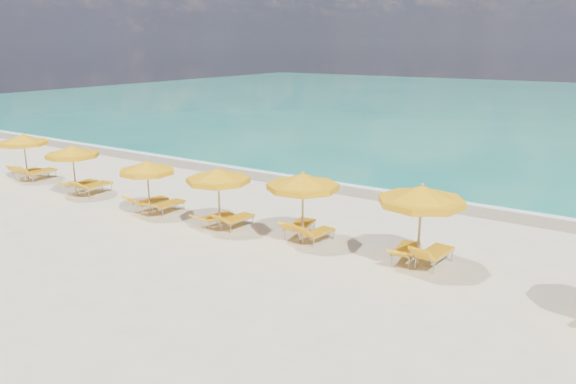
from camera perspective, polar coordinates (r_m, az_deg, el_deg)
The scene contains 23 objects.
ground_plane at distance 19.60m, azimuth -2.45°, elevation -4.33°, with size 120.00×120.00×0.00m, color beige.
ocean at distance 64.17m, azimuth 24.03°, elevation 7.91°, with size 120.00×80.00×0.30m, color #157761.
wet_sand_band at distance 25.68m, azimuth 7.35°, elevation 0.24°, with size 120.00×2.60×0.01m, color tan.
foam_line at distance 26.37m, azimuth 8.13°, elevation 0.61°, with size 120.00×1.20×0.03m, color white.
whitecap_near at distance 36.70m, azimuth 5.72°, elevation 4.74°, with size 14.00×0.36×0.05m, color white.
umbrella_0 at distance 29.72m, azimuth -25.30°, elevation 4.80°, with size 2.28×2.28×2.30m.
umbrella_1 at distance 25.81m, azimuth -21.08°, elevation 3.83°, with size 2.83×2.83×2.27m.
umbrella_2 at distance 22.04m, azimuth -14.13°, elevation 2.41°, with size 2.79×2.79×2.17m.
umbrella_3 at distance 19.74m, azimuth -7.11°, elevation 1.62°, with size 2.62×2.62×2.29m.
umbrella_4 at distance 18.26m, azimuth 1.52°, elevation 1.03°, with size 2.89×2.89×2.44m.
umbrella_5 at distance 16.62m, azimuth 13.41°, elevation -0.39°, with size 2.94×2.94×2.57m.
lounger_0_left at distance 30.54m, azimuth -25.03°, elevation 1.70°, with size 0.63×1.62×0.80m.
lounger_0_right at distance 29.74m, azimuth -23.90°, elevation 1.58°, with size 0.77×1.96×0.90m.
lounger_1_left at distance 26.75m, azimuth -20.23°, elevation 0.50°, with size 0.82×1.90×0.68m.
lounger_1_right at distance 26.08m, azimuth -19.02°, elevation 0.30°, with size 0.76×1.98×0.83m.
lounger_2_left at distance 22.95m, azimuth -13.88°, elevation -1.28°, with size 0.84×1.88×0.81m.
lounger_2_right at distance 22.47m, azimuth -12.12°, elevation -1.56°, with size 0.63×1.82×0.66m.
lounger_3_left at distance 20.65m, azimuth -7.34°, elevation -2.87°, with size 0.84×1.73×0.61m.
lounger_3_right at distance 20.27m, azimuth -5.31°, elevation -3.10°, with size 0.74×1.78×0.75m.
lounger_4_left at distance 19.39m, azimuth 1.16°, elevation -3.83°, with size 0.89×1.95×0.82m.
lounger_4_right at distance 18.84m, azimuth 3.00°, elevation -4.52°, with size 0.76×1.61×0.76m.
lounger_5_left at distance 17.60m, azimuth 11.82°, elevation -6.20°, with size 0.81×1.88×0.71m.
lounger_5_right at distance 17.42m, azimuth 14.57°, elevation -6.52°, with size 0.83×1.96×0.89m.
Camera 1 is at (10.98, -14.89, 6.48)m, focal length 35.00 mm.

